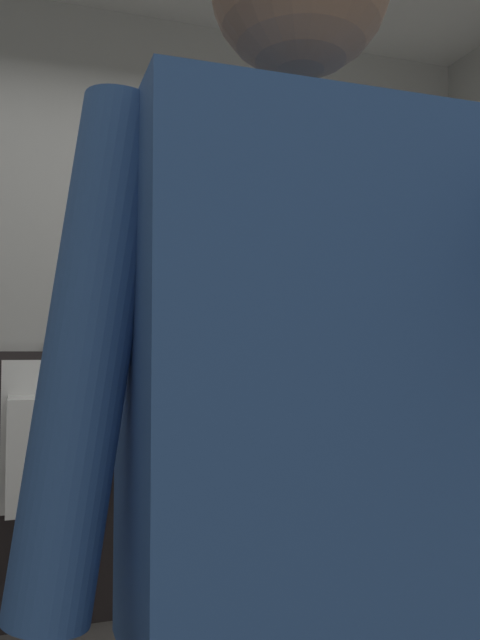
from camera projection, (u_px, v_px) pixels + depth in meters
wall_back at (148, 309)px, 3.05m from camera, size 3.92×0.12×2.77m
wainscot_band_back at (150, 482)px, 2.94m from camera, size 3.32×0.03×1.19m
urinal_left at (50, 450)px, 2.67m from camera, size 0.40×0.34×1.24m
urinal_middle at (223, 442)px, 2.91m from camera, size 0.40×0.34×1.24m
privacy_divider_panel at (144, 407)px, 2.73m from camera, size 0.04×0.40×0.90m
person at (306, 495)px, 0.74m from camera, size 0.62×0.60×1.73m
soap_dispenser at (113, 311)px, 2.90m from camera, size 0.10×0.07×0.18m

